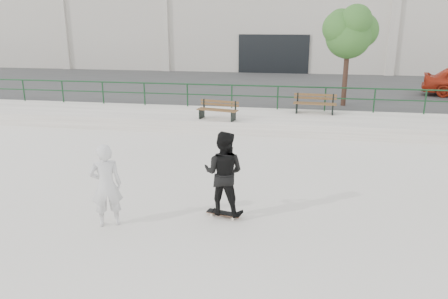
% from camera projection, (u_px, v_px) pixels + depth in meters
% --- Properties ---
extents(ground, '(120.00, 120.00, 0.00)m').
position_uv_depth(ground, '(201.00, 234.00, 9.03)').
color(ground, beige).
rests_on(ground, ground).
extents(ledge, '(30.00, 3.00, 0.50)m').
position_uv_depth(ledge, '(251.00, 121.00, 17.92)').
color(ledge, '#B8B1A8').
rests_on(ledge, ground).
extents(parking_strip, '(60.00, 14.00, 0.50)m').
position_uv_depth(parking_strip, '(267.00, 89.00, 25.95)').
color(parking_strip, '#363636').
rests_on(parking_strip, ground).
extents(railing, '(28.00, 0.06, 1.03)m').
position_uv_depth(railing, '(255.00, 92.00, 18.86)').
color(railing, '#163E20').
rests_on(railing, ledge).
extents(commercial_building, '(44.20, 16.33, 8.00)m').
position_uv_depth(commercial_building, '(280.00, 15.00, 37.91)').
color(commercial_building, '#B0A99E').
rests_on(commercial_building, ground).
extents(bench_left, '(1.66, 0.78, 0.74)m').
position_uv_depth(bench_left, '(218.00, 110.00, 16.95)').
color(bench_left, brown).
rests_on(bench_left, ledge).
extents(bench_right, '(1.77, 0.61, 0.80)m').
position_uv_depth(bench_right, '(315.00, 104.00, 18.04)').
color(bench_right, brown).
rests_on(bench_right, ledge).
extents(tree, '(2.46, 2.19, 4.37)m').
position_uv_depth(tree, '(350.00, 31.00, 18.84)').
color(tree, '#422C21').
rests_on(tree, parking_strip).
extents(skateboard, '(0.81, 0.37, 0.09)m').
position_uv_depth(skateboard, '(224.00, 213.00, 9.82)').
color(skateboard, black).
rests_on(skateboard, ground).
extents(standing_skater, '(1.01, 0.84, 1.89)m').
position_uv_depth(standing_skater, '(224.00, 173.00, 9.54)').
color(standing_skater, black).
rests_on(standing_skater, skateboard).
extents(seated_skater, '(0.79, 0.68, 1.82)m').
position_uv_depth(seated_skater, '(106.00, 185.00, 9.18)').
color(seated_skater, silver).
rests_on(seated_skater, ground).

